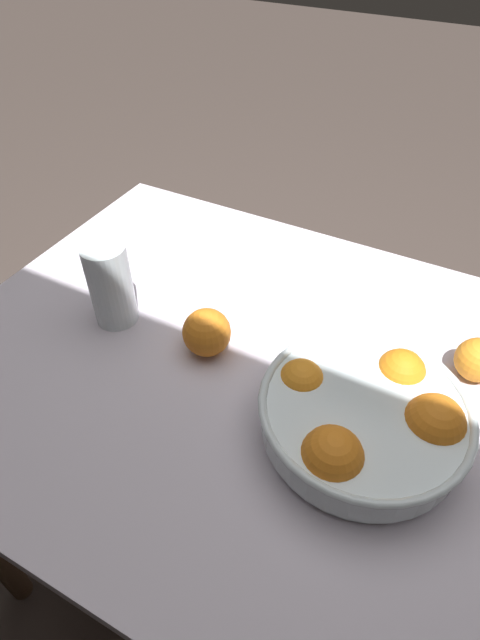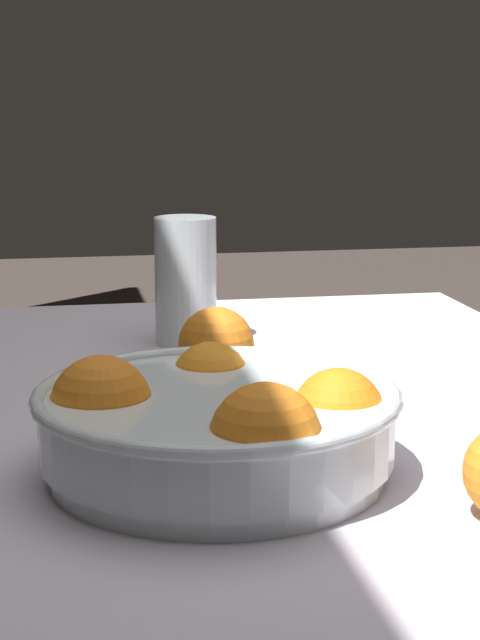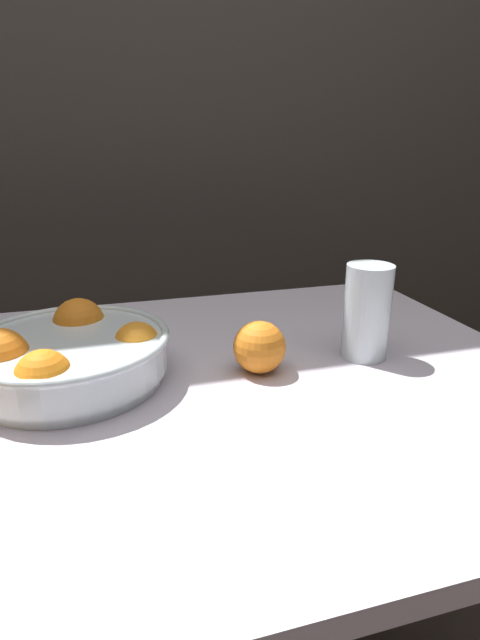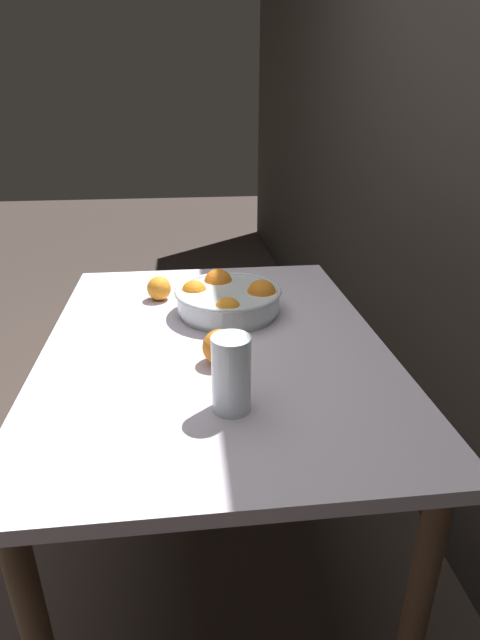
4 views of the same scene
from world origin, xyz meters
The scene contains 5 objects.
back_wall centered at (0.00, 0.72, 1.30)m, with size 8.00×0.05×2.60m, color #38332D.
dining_table centered at (0.00, 0.00, 0.66)m, with size 1.11×0.82×0.76m.
fruit_bowl centered at (-0.17, 0.05, 0.80)m, with size 0.29×0.29×0.10m.
juice_glass centered at (0.30, 0.01, 0.83)m, with size 0.07×0.07×0.15m.
orange_loose_front centered at (0.11, 0.01, 0.80)m, with size 0.08×0.08×0.08m, color orange.
Camera 3 is at (-0.11, -0.65, 1.10)m, focal length 28.00 mm.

